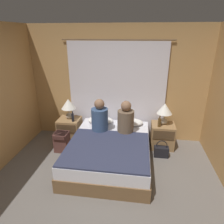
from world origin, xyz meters
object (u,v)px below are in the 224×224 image
nightstand_left (70,129)px  handbag_on_floor (161,151)px  backpack_on_floor (62,141)px  lamp_left (68,105)px  lamp_right (165,110)px  beer_bottle_on_left_stand (73,117)px  beer_bottle_on_right_stand (159,122)px  pillow_right (130,122)px  pillow_left (100,120)px  person_right_in_bed (126,120)px  nightstand_right (162,136)px  bed (110,151)px  person_left_in_bed (100,118)px

nightstand_left → handbag_on_floor: (2.02, -0.40, -0.14)m
backpack_on_floor → lamp_left: bearing=88.2°
lamp_right → beer_bottle_on_left_stand: lamp_right is taller
beer_bottle_on_right_stand → pillow_right: bearing=166.1°
lamp_left → pillow_left: (0.71, 0.01, -0.31)m
pillow_right → beer_bottle_on_left_stand: beer_bottle_on_left_stand is taller
lamp_right → pillow_left: size_ratio=0.81×
person_right_in_bed → handbag_on_floor: (0.73, -0.06, -0.62)m
pillow_left → backpack_on_floor: size_ratio=1.36×
nightstand_right → handbag_on_floor: bearing=-95.9°
pillow_left → pillow_right: bearing=0.0°
lamp_right → beer_bottle_on_right_stand: size_ratio=1.90×
pillow_right → beer_bottle_on_right_stand: size_ratio=2.35×
bed → handbag_on_floor: size_ratio=5.34×
lamp_right → pillow_right: size_ratio=0.81×
nightstand_right → backpack_on_floor: 2.13m
person_left_in_bed → handbag_on_floor: size_ratio=1.87×
bed → nightstand_left: bearing=145.9°
backpack_on_floor → handbag_on_floor: 2.04m
lamp_left → pillow_right: bearing=0.2°
pillow_left → beer_bottle_on_right_stand: beer_bottle_on_right_stand is taller
pillow_right → person_right_in_bed: person_right_in_bed is taller
pillow_left → nightstand_left: bearing=-176.6°
person_right_in_bed → backpack_on_floor: size_ratio=1.59×
lamp_left → person_left_in_bed: person_left_in_bed is taller
lamp_right → person_left_in_bed: person_left_in_bed is taller
backpack_on_floor → handbag_on_floor: bearing=1.9°
nightstand_right → pillow_right: bearing=176.6°
bed → handbag_on_floor: bearing=16.9°
pillow_left → pillow_right: (0.65, 0.00, 0.00)m
lamp_left → nightstand_left: bearing=-90.0°
bed → beer_bottle_on_left_stand: (-0.90, 0.59, 0.39)m
bed → person_left_in_bed: (-0.26, 0.37, 0.51)m
pillow_right → backpack_on_floor: (-1.37, -0.51, -0.29)m
lamp_right → backpack_on_floor: bearing=-166.4°
lamp_right → beer_bottle_on_right_stand: bearing=-123.9°
nightstand_right → lamp_left: bearing=179.0°
nightstand_right → person_left_in_bed: bearing=-165.5°
person_left_in_bed → lamp_left: bearing=154.4°
pillow_right → beer_bottle_on_right_stand: bearing=-13.9°
bed → person_left_in_bed: 0.68m
nightstand_left → backpack_on_floor: (-0.02, -0.46, -0.03)m
bed → beer_bottle_on_left_stand: 1.14m
pillow_right → beer_bottle_on_right_stand: 0.63m
bed → person_right_in_bed: (0.26, 0.37, 0.51)m
person_right_in_bed → beer_bottle_on_right_stand: bearing=18.4°
beer_bottle_on_right_stand → handbag_on_floor: 0.58m
person_right_in_bed → beer_bottle_on_right_stand: size_ratio=2.75×
beer_bottle_on_left_stand → pillow_left: bearing=14.7°
pillow_right → nightstand_left: bearing=-178.2°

